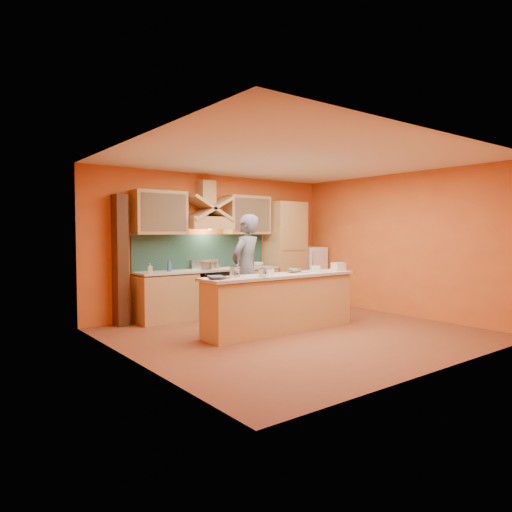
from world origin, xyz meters
TOP-DOWN VIEW (x-y plane):
  - floor at (0.00, 0.00)m, footprint 5.50×5.00m
  - ceiling at (0.00, 0.00)m, footprint 5.50×5.00m
  - wall_back at (0.00, 2.50)m, footprint 5.50×0.02m
  - wall_front at (0.00, -2.50)m, footprint 5.50×0.02m
  - wall_left at (-2.75, 0.00)m, footprint 0.02×5.00m
  - wall_right at (2.75, 0.00)m, footprint 0.02×5.00m
  - base_cabinet_left at (-1.25, 2.20)m, footprint 1.10×0.60m
  - base_cabinet_right at (0.65, 2.20)m, footprint 1.10×0.60m
  - counter_top at (-0.30, 2.20)m, footprint 3.00×0.62m
  - stove at (-0.30, 2.20)m, footprint 0.60×0.58m
  - backsplash at (-0.30, 2.48)m, footprint 3.00×0.03m
  - range_hood at (-0.30, 2.25)m, footprint 0.92×0.50m
  - hood_chimney at (-0.30, 2.35)m, footprint 0.30×0.30m
  - upper_cabinet_left at (-1.30, 2.33)m, footprint 1.00×0.35m
  - upper_cabinet_right at (0.70, 2.33)m, footprint 1.00×0.35m
  - pantry_column at (1.65, 2.20)m, footprint 0.80×0.60m
  - fridge at (2.40, 2.20)m, footprint 0.58×0.60m
  - trim_column_left at (-2.05, 2.35)m, footprint 0.20×0.30m
  - island_body at (-0.10, 0.30)m, footprint 2.80×0.55m
  - island_top at (-0.10, 0.30)m, footprint 2.90×0.62m
  - person at (-0.10, 1.27)m, footprint 0.84×0.69m
  - pot_large at (-0.44, 2.08)m, footprint 0.28×0.28m
  - pot_small at (-0.22, 2.22)m, footprint 0.27×0.27m
  - soap_bottle_a at (-1.62, 2.06)m, footprint 0.10×0.10m
  - soap_bottle_b at (-1.18, 2.21)m, footprint 0.09×0.09m
  - bowl_back at (0.92, 2.27)m, footprint 0.29×0.29m
  - dish_rack at (0.44, 2.03)m, footprint 0.38×0.35m
  - book_lower at (-1.40, 0.32)m, footprint 0.26×0.33m
  - book_upper at (-1.46, 0.33)m, footprint 0.30×0.35m
  - jar_large at (-0.94, 0.42)m, footprint 0.18×0.18m
  - jar_small at (-0.63, 0.11)m, footprint 0.17×0.17m
  - kitchen_scale at (-0.40, 0.26)m, footprint 0.15×0.15m
  - mixing_bowl at (0.29, 0.40)m, footprint 0.35×0.35m
  - cloth at (0.39, 0.35)m, footprint 0.26×0.20m
  - grocery_bag_a at (1.21, 0.23)m, footprint 0.23×0.19m
  - grocery_bag_b at (0.72, 0.32)m, footprint 0.21×0.20m

SIDE VIEW (x-z plane):
  - floor at x=0.00m, z-range -0.01..0.01m
  - base_cabinet_left at x=-1.25m, z-range 0.00..0.86m
  - base_cabinet_right at x=0.65m, z-range 0.00..0.86m
  - island_body at x=-0.10m, z-range 0.00..0.88m
  - stove at x=-0.30m, z-range 0.00..0.90m
  - fridge at x=2.40m, z-range 0.00..1.30m
  - counter_top at x=-0.30m, z-range 0.88..0.92m
  - island_top at x=-0.10m, z-range 0.90..0.95m
  - cloth at x=0.39m, z-range 0.94..0.96m
  - book_lower at x=-1.40m, z-range 0.94..0.97m
  - bowl_back at x=0.92m, z-range 0.92..1.00m
  - pot_small at x=-0.22m, z-range 0.90..1.04m
  - dish_rack at x=0.44m, z-range 0.92..1.03m
  - book_upper at x=-1.46m, z-range 0.97..0.99m
  - mixing_bowl at x=0.29m, z-range 0.94..1.01m
  - person at x=-0.10m, z-range 0.00..1.96m
  - pot_large at x=-0.44m, z-range 0.90..1.07m
  - grocery_bag_b at x=0.72m, z-range 0.95..1.04m
  - kitchen_scale at x=-0.40m, z-range 0.95..1.05m
  - soap_bottle_a at x=-1.62m, z-range 0.92..1.10m
  - jar_small at x=-0.63m, z-range 0.94..1.08m
  - grocery_bag_a at x=1.21m, z-range 0.95..1.09m
  - jar_large at x=-0.94m, z-range 0.95..1.10m
  - soap_bottle_b at x=-1.18m, z-range 0.92..1.15m
  - pantry_column at x=1.65m, z-range 0.00..2.30m
  - trim_column_left at x=-2.05m, z-range 0.00..2.30m
  - backsplash at x=-0.30m, z-range 0.90..1.60m
  - wall_back at x=0.00m, z-range 0.00..2.80m
  - wall_front at x=0.00m, z-range 0.00..2.80m
  - wall_left at x=-2.75m, z-range 0.00..2.80m
  - wall_right at x=2.75m, z-range 0.00..2.80m
  - range_hood at x=-0.30m, z-range 1.70..1.94m
  - upper_cabinet_left at x=-1.30m, z-range 1.60..2.40m
  - upper_cabinet_right at x=0.70m, z-range 1.60..2.40m
  - hood_chimney at x=-0.30m, z-range 2.15..2.65m
  - ceiling at x=0.00m, z-range 2.79..2.80m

